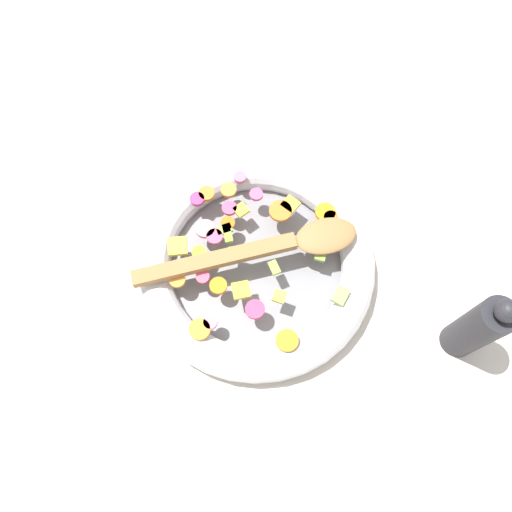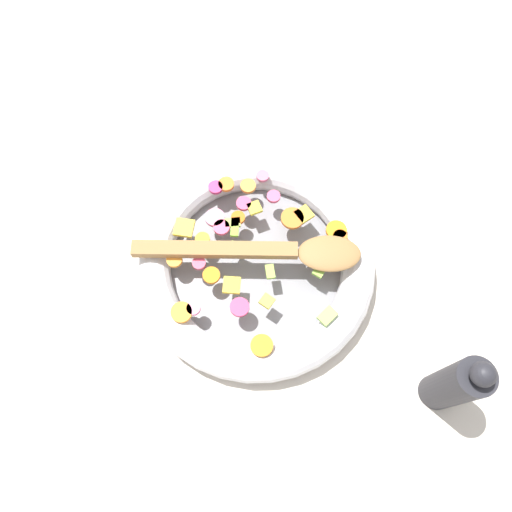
# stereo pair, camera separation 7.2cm
# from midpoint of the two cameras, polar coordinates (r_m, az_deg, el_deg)

# --- Properties ---
(ground_plane) EXTENTS (4.00, 4.00, 0.00)m
(ground_plane) POSITION_cam_midpoint_polar(r_m,az_deg,el_deg) (0.76, 2.67, -1.74)
(ground_plane) COLOR beige
(skillet) EXTENTS (0.35, 0.35, 0.05)m
(skillet) POSITION_cam_midpoint_polar(r_m,az_deg,el_deg) (0.74, 2.74, -1.15)
(skillet) COLOR slate
(skillet) RESTS_ON ground_plane
(chopped_vegetables) EXTENTS (0.27, 0.30, 0.01)m
(chopped_vegetables) POSITION_cam_midpoint_polar(r_m,az_deg,el_deg) (0.72, 1.74, 0.93)
(chopped_vegetables) COLOR orange
(chopped_vegetables) RESTS_ON skillet
(wooden_spoon) EXTENTS (0.33, 0.06, 0.01)m
(wooden_spoon) POSITION_cam_midpoint_polar(r_m,az_deg,el_deg) (0.71, 4.61, 0.02)
(wooden_spoon) COLOR olive
(wooden_spoon) RESTS_ON chopped_vegetables
(pepper_mill) EXTENTS (0.05, 0.05, 0.17)m
(pepper_mill) POSITION_cam_midpoint_polar(r_m,az_deg,el_deg) (0.70, 24.70, -13.58)
(pepper_mill) COLOR #232328
(pepper_mill) RESTS_ON ground_plane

